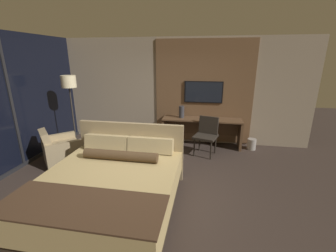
% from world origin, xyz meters
% --- Properties ---
extents(ground_plane, '(16.00, 16.00, 0.00)m').
position_xyz_m(ground_plane, '(0.00, 0.00, 0.00)').
color(ground_plane, '#332823').
extents(wall_back_tv_panel, '(7.20, 0.09, 2.80)m').
position_xyz_m(wall_back_tv_panel, '(0.12, 2.59, 1.40)').
color(wall_back_tv_panel, gray).
rests_on(wall_back_tv_panel, ground_plane).
extents(wall_left_window, '(0.06, 6.00, 2.80)m').
position_xyz_m(wall_left_window, '(-3.00, 0.40, 1.32)').
color(wall_left_window, black).
rests_on(wall_left_window, ground_plane).
extents(bed, '(2.04, 2.25, 1.11)m').
position_xyz_m(bed, '(-0.49, -0.61, 0.34)').
color(bed, '#33281E').
rests_on(bed, ground_plane).
extents(desk, '(2.05, 0.53, 0.76)m').
position_xyz_m(desk, '(0.82, 2.31, 0.52)').
color(desk, brown).
rests_on(desk, ground_plane).
extents(tv, '(1.01, 0.04, 0.57)m').
position_xyz_m(tv, '(0.82, 2.52, 1.41)').
color(tv, black).
extents(desk_chair, '(0.63, 0.63, 0.92)m').
position_xyz_m(desk_chair, '(0.96, 1.78, 0.55)').
color(desk_chair, '#28231E').
rests_on(desk_chair, ground_plane).
extents(armchair_by_window, '(1.05, 1.06, 0.81)m').
position_xyz_m(armchair_by_window, '(-2.25, 0.70, 0.28)').
color(armchair_by_window, '#998460').
rests_on(armchair_by_window, ground_plane).
extents(floor_lamp, '(0.34, 0.34, 1.89)m').
position_xyz_m(floor_lamp, '(-2.30, 1.39, 1.60)').
color(floor_lamp, '#282623').
rests_on(floor_lamp, ground_plane).
extents(vase_tall, '(0.14, 0.14, 0.31)m').
position_xyz_m(vase_tall, '(0.28, 2.30, 0.91)').
color(vase_tall, '#333338').
rests_on(vase_tall, desk).
extents(book, '(0.26, 0.21, 0.03)m').
position_xyz_m(book, '(0.93, 2.24, 0.77)').
color(book, maroon).
rests_on(book, desk).
extents(waste_bin, '(0.22, 0.22, 0.28)m').
position_xyz_m(waste_bin, '(2.12, 2.25, 0.14)').
color(waste_bin, gray).
rests_on(waste_bin, ground_plane).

